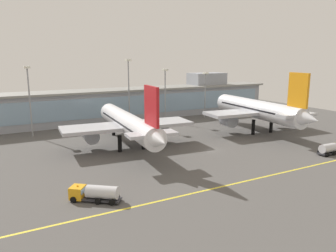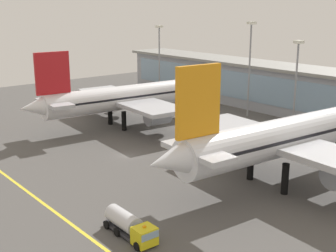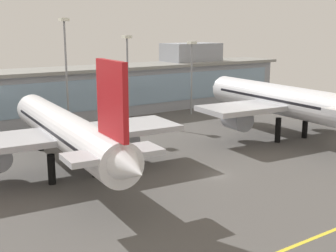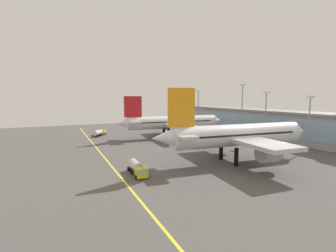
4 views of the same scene
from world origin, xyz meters
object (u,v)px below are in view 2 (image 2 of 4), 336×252
Objects in this scene: airliner_near_left at (128,98)px; fuel_tanker_truck at (131,226)px; apron_light_mast_west at (297,70)px; apron_light_mast_far_east at (250,55)px; airliner_near_right at (282,138)px; apron_light_mast_east at (159,50)px.

airliner_near_left is 54.97m from fuel_tanker_truck.
apron_light_mast_far_east is at bearing 176.70° from apron_light_mast_west.
airliner_near_right is at bearing -58.13° from apron_light_mast_west.
apron_light_mast_west is 0.85× the size of apron_light_mast_far_east.
fuel_tanker_truck is (44.99, -31.13, -5.32)m from airliner_near_left.
airliner_near_left is 2.13× the size of apron_light_mast_far_east.
apron_light_mast_far_east is at bearing 51.87° from airliner_near_right.
airliner_near_left is 2.32× the size of apron_light_mast_east.
apron_light_mast_west is at bearing -3.30° from apron_light_mast_far_east.
airliner_near_left is at bearing -133.32° from apron_light_mast_west.
apron_light_mast_far_east is at bearing 3.38° from apron_light_mast_east.
airliner_near_right is 2.46× the size of apron_light_mast_west.
apron_light_mast_east reaches higher than fuel_tanker_truck.
airliner_near_left is 1.02× the size of airliner_near_right.
apron_light_mast_east is (-67.56, 29.18, 7.08)m from airliner_near_right.
airliner_near_right is at bearing -23.36° from apron_light_mast_east.
airliner_near_right reaches higher than airliner_near_left.
apron_light_mast_east is (-48.69, -1.17, 0.96)m from apron_light_mast_west.
apron_light_mast_west is 14.79m from apron_light_mast_far_east.
airliner_near_left is 45.74m from airliner_near_right.
apron_light_mast_far_east is (-14.62, 0.84, 2.08)m from apron_light_mast_west.
apron_light_mast_west is (-18.87, 30.35, 6.12)m from airliner_near_right.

